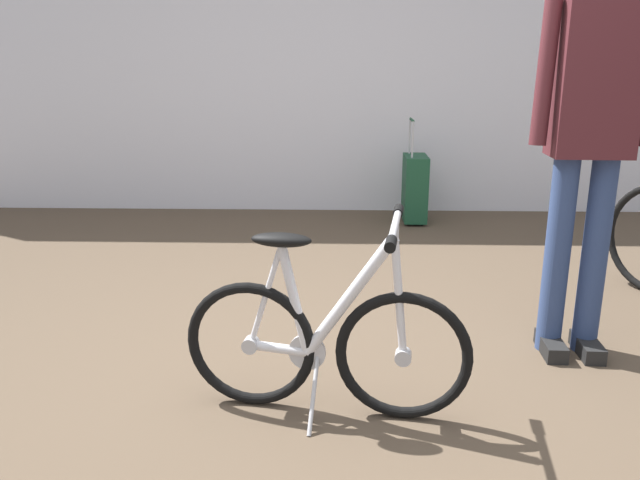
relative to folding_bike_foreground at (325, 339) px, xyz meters
The scene contains 5 objects.
ground_plane 0.34m from the folding_bike_foreground, 107.26° to the left, with size 8.20×8.20×0.00m, color brown.
back_wall 3.51m from the folding_bike_foreground, 90.89° to the left, with size 8.20×0.10×2.80m, color silver.
folding_bike_foreground is the anchor object (origin of this frame).
visitor_near_wall 1.45m from the folding_bike_foreground, 26.93° to the left, with size 0.54×0.29×1.83m.
rolling_suitcase 2.97m from the folding_bike_foreground, 77.11° to the left, with size 0.18×0.36×0.83m.
Camera 1 is at (0.10, -2.27, 1.28)m, focal length 35.24 mm.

